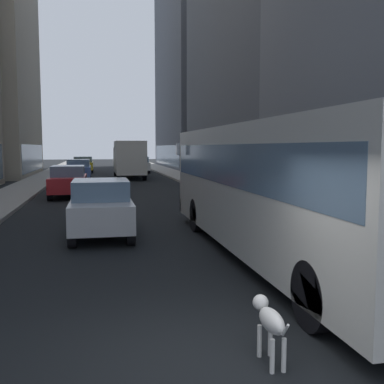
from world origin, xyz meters
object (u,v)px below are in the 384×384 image
Objects in this scene: car_yellow_taxi at (83,164)px; car_silver_sedan at (101,206)px; box_truck at (129,158)px; transit_bus at (278,181)px; car_red_coupe at (69,181)px; car_blue_hatchback at (79,169)px; car_white_van at (140,165)px; dalmatian_dog at (270,320)px.

car_yellow_taxi and car_silver_sedan have the same top height.
box_truck is (4.00, -9.84, 0.84)m from car_yellow_taxi.
transit_bus reaches higher than car_red_coupe.
car_yellow_taxi is 10.95m from car_blue_hatchback.
car_yellow_taxi is 23.40m from car_red_coupe.
car_red_coupe is at bearing -90.00° from car_yellow_taxi.
car_white_van is 0.93× the size of car_red_coupe.
transit_bus is at bearing 66.95° from dalmatian_dog.
car_silver_sedan is 24.49m from box_truck.
car_yellow_taxi is 10.65m from box_truck.
box_truck is at bearing 93.26° from transit_bus.
car_white_van is 0.57× the size of box_truck.
car_red_coupe is 19.73m from dalmatian_dog.
box_truck is at bearing 73.56° from car_red_coupe.
car_blue_hatchback is 4.28× the size of dalmatian_dog.
dalmatian_dog is at bearing -92.91° from car_white_van.
car_silver_sedan is (-4.00, 3.71, -0.96)m from transit_bus.
car_yellow_taxi and car_red_coupe have the same top height.
transit_bus is 2.55× the size of car_yellow_taxi.
dalmatian_dog is at bearing -79.74° from car_red_coupe.
car_red_coupe is 1.12× the size of car_blue_hatchback.
transit_bus is 2.80× the size of car_blue_hatchback.
car_yellow_taxi is 34.23m from car_silver_sedan.
car_yellow_taxi is at bearing 98.40° from transit_bus.
car_silver_sedan is at bearing -81.57° from car_red_coupe.
car_yellow_taxi is (-5.60, 37.91, -0.95)m from transit_bus.
car_white_van is at bearing -17.80° from car_yellow_taxi.
box_truck is at bearing 15.58° from car_blue_hatchback.
car_yellow_taxi is 42.96m from dalmatian_dog.
car_white_van is at bearing 58.55° from car_blue_hatchback.
car_yellow_taxi is (-5.60, 1.80, 0.00)m from car_white_van.
car_silver_sedan is (1.60, -34.20, -0.00)m from car_yellow_taxi.
box_truck is at bearing 84.37° from car_silver_sedan.
car_silver_sedan is at bearing 102.52° from dalmatian_dog.
transit_bus is 2.70× the size of car_white_van.
transit_bus is 38.33m from car_yellow_taxi.
box_truck reaches higher than car_silver_sedan.
car_white_van and car_silver_sedan have the same top height.
car_blue_hatchback is at bearing -90.00° from car_yellow_taxi.
dalmatian_dog is (-2.09, -41.01, -0.31)m from car_white_van.
car_blue_hatchback is 23.30m from car_silver_sedan.
car_red_coupe is at bearing -106.44° from box_truck.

